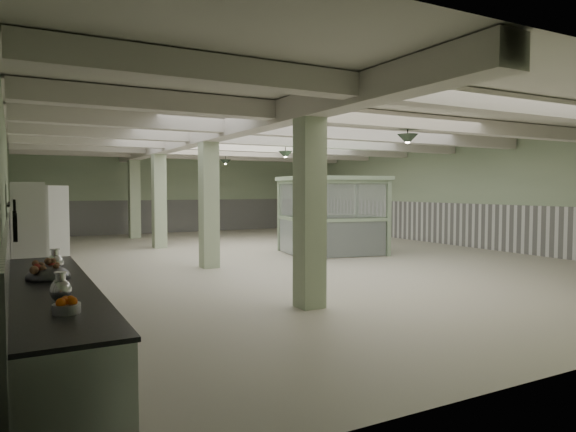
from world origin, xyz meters
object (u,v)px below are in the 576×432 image
prep_counter (51,323)px  filing_cabinet (368,232)px  walkin_cooler (29,238)px  guard_booth (332,201)px

prep_counter → filing_cabinet: bearing=35.8°
walkin_cooler → filing_cabinet: bearing=12.9°
guard_booth → filing_cabinet: guard_booth is taller
prep_counter → guard_booth: bearing=39.6°
prep_counter → filing_cabinet: (9.99, 7.22, 0.12)m
prep_counter → walkin_cooler: bearing=91.0°
prep_counter → filing_cabinet: 12.32m
walkin_cooler → guard_booth: (8.46, 2.03, 0.62)m
guard_booth → filing_cabinet: 1.95m
prep_counter → filing_cabinet: size_ratio=4.46×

